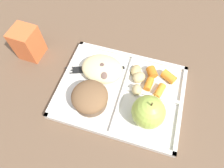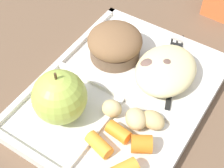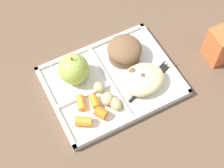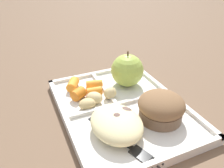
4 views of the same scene
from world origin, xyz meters
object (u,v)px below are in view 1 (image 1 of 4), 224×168
(milk_carton, at_px, (28,43))
(lunch_tray, at_px, (121,92))
(bran_muffin, at_px, (90,98))
(plastic_fork, at_px, (90,69))
(green_apple, at_px, (148,112))

(milk_carton, bearing_deg, lunch_tray, 172.44)
(lunch_tray, bearing_deg, bran_muffin, 38.89)
(lunch_tray, xyz_separation_m, plastic_fork, (0.10, -0.04, 0.01))
(green_apple, height_order, bran_muffin, green_apple)
(green_apple, relative_size, milk_carton, 0.93)
(lunch_tray, relative_size, plastic_fork, 1.99)
(plastic_fork, bearing_deg, green_apple, 152.82)
(green_apple, relative_size, bran_muffin, 0.98)
(lunch_tray, height_order, bran_muffin, bran_muffin)
(green_apple, xyz_separation_m, milk_carton, (0.36, -0.10, -0.00))
(lunch_tray, relative_size, bran_muffin, 3.58)
(green_apple, distance_m, bran_muffin, 0.14)
(bran_muffin, height_order, plastic_fork, bran_muffin)
(green_apple, distance_m, milk_carton, 0.37)
(plastic_fork, bearing_deg, milk_carton, -3.95)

